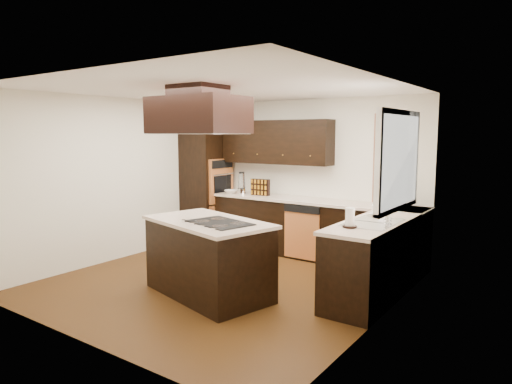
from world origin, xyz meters
TOP-DOWN VIEW (x-y plane):
  - floor at (0.00, 0.00)m, footprint 4.20×4.20m
  - ceiling at (0.00, 0.00)m, footprint 4.20×4.20m
  - wall_back at (0.00, 2.11)m, footprint 4.20×0.02m
  - wall_front at (0.00, -2.11)m, footprint 4.20×0.02m
  - wall_left at (-2.11, 0.00)m, footprint 0.02×4.20m
  - wall_right at (2.11, 0.00)m, footprint 0.02×4.20m
  - oven_column at (-1.78, 1.71)m, footprint 0.65×0.75m
  - wall_oven_face at (-1.43, 1.71)m, footprint 0.05×0.62m
  - base_cabinets_back at (0.03, 1.80)m, footprint 2.93×0.60m
  - base_cabinets_right at (1.80, 0.90)m, footprint 0.60×2.40m
  - countertop_back at (0.03, 1.79)m, footprint 2.93×0.63m
  - countertop_right at (1.79, 0.90)m, footprint 0.63×2.40m
  - upper_cabinets at (-0.43, 1.93)m, footprint 2.00×0.34m
  - dishwasher_front at (0.33, 1.50)m, footprint 0.60×0.05m
  - window_frame at (2.07, 0.55)m, footprint 0.06×1.32m
  - window_pane at (2.10, 0.55)m, footprint 0.00×1.20m
  - curtain_left at (2.01, 0.13)m, footprint 0.02×0.34m
  - curtain_right at (2.01, 0.97)m, footprint 0.02×0.34m
  - sink_rim at (1.80, 0.55)m, footprint 0.52×0.84m
  - island at (0.13, -0.44)m, footprint 1.72×1.21m
  - island_top at (0.13, -0.44)m, footprint 1.79×1.28m
  - cooktop at (0.36, -0.50)m, footprint 0.84×0.66m
  - range_hood at (0.10, -0.55)m, footprint 1.05×0.72m
  - hood_duct at (0.10, -0.55)m, footprint 0.55×0.50m
  - blender_base at (-0.96, 1.69)m, footprint 0.15×0.15m
  - blender_pitcher at (-0.96, 1.69)m, footprint 0.13×0.13m
  - spice_rack at (-0.62, 1.76)m, footprint 0.33×0.11m
  - mixing_bowl at (-1.21, 1.71)m, footprint 0.28×0.28m
  - soap_bottle at (1.73, 1.05)m, footprint 0.10×0.10m
  - paper_towel at (1.70, 0.12)m, footprint 0.13×0.13m

SIDE VIEW (x-z plane):
  - floor at x=0.00m, z-range -0.02..0.00m
  - dishwasher_front at x=0.33m, z-range 0.04..0.76m
  - base_cabinets_back at x=0.03m, z-range 0.00..0.88m
  - base_cabinets_right at x=1.80m, z-range 0.00..0.88m
  - island at x=0.13m, z-range 0.00..0.88m
  - countertop_back at x=0.03m, z-range 0.88..0.92m
  - countertop_right at x=1.79m, z-range 0.88..0.92m
  - island_top at x=0.13m, z-range 0.88..0.92m
  - sink_rim at x=1.80m, z-range 0.92..0.93m
  - cooktop at x=0.36m, z-range 0.92..0.93m
  - mixing_bowl at x=-1.21m, z-range 0.92..0.98m
  - blender_base at x=-0.96m, z-range 0.92..1.02m
  - soap_bottle at x=1.73m, z-range 0.92..1.10m
  - paper_towel at x=1.70m, z-range 0.92..1.14m
  - spice_rack at x=-0.62m, z-range 0.92..1.19m
  - oven_column at x=-1.78m, z-range 0.00..2.12m
  - wall_oven_face at x=-1.43m, z-range 0.73..1.51m
  - blender_pitcher at x=-0.96m, z-range 1.02..1.28m
  - wall_back at x=0.00m, z-range 0.00..2.50m
  - wall_front at x=0.00m, z-range 0.00..2.50m
  - wall_left at x=-2.11m, z-range 0.00..2.50m
  - wall_right at x=2.11m, z-range 0.00..2.50m
  - window_frame at x=2.07m, z-range 1.09..2.21m
  - window_pane at x=2.10m, z-range 1.15..2.15m
  - curtain_left at x=2.01m, z-range 1.25..2.15m
  - curtain_right at x=2.01m, z-range 1.25..2.15m
  - upper_cabinets at x=-0.43m, z-range 1.45..2.17m
  - range_hood at x=0.10m, z-range 1.95..2.37m
  - hood_duct at x=0.10m, z-range 2.37..2.50m
  - ceiling at x=0.00m, z-range 2.50..2.52m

